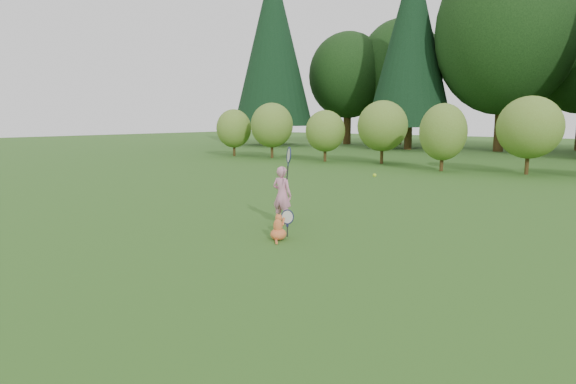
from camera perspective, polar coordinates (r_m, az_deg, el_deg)
The scene contains 6 objects.
ground at distance 8.65m, azimuth -4.38°, elevation -5.09°, with size 100.00×100.00×0.00m, color #1E4A14.
shrub_row at distance 19.97m, azimuth 22.20°, elevation 6.20°, with size 28.00×3.00×2.80m, color #596D22, non-canonical shape.
woodland_backdrop at distance 30.17m, azimuth 28.72°, elevation 18.10°, with size 48.00×10.00×15.00m, color black, non-canonical shape.
child at distance 9.43m, azimuth -0.69°, elevation -0.21°, with size 0.64×0.41×1.71m.
cat at distance 8.26m, azimuth -1.10°, elevation -4.05°, with size 0.43×0.64×0.63m.
tennis_ball at distance 8.88m, azimuth 10.22°, elevation 1.97°, with size 0.07×0.07×0.07m.
Camera 1 is at (5.77, -6.11, 2.07)m, focal length 30.00 mm.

